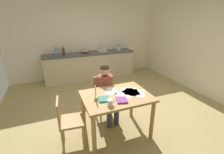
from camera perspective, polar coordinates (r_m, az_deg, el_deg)
ground_plane at (r=3.89m, az=1.23°, el=-11.58°), size 5.20×5.20×0.04m
wall_back at (r=5.81m, az=-9.02°, el=13.10°), size 5.20×0.12×2.60m
wall_right at (r=4.98m, az=30.46°, el=9.22°), size 0.12×5.20×2.60m
kitchen_counter at (r=5.65m, az=-7.68°, el=4.11°), size 3.07×0.64×0.90m
dining_table at (r=2.84m, az=1.54°, el=-8.74°), size 1.16×0.86×0.79m
chair_at_table at (r=3.47m, az=-2.97°, el=-6.20°), size 0.42×0.42×0.87m
person_seated at (r=3.27m, az=-2.05°, el=-4.32°), size 0.34×0.60×1.19m
chair_side_empty at (r=2.80m, az=-15.41°, el=-14.56°), size 0.44×0.44×0.86m
coffee_mug at (r=2.46m, az=-0.63°, el=-9.12°), size 0.12×0.09×0.10m
candlestick at (r=2.61m, az=-5.82°, el=-6.82°), size 0.06×0.06×0.25m
book_magazine at (r=2.63m, az=-2.96°, el=-7.85°), size 0.20×0.21×0.02m
book_cookery at (r=2.61m, az=3.47°, el=-8.19°), size 0.21×0.24×0.02m
paper_letter at (r=2.93m, az=7.25°, el=-5.12°), size 0.29×0.34×0.00m
paper_bill at (r=2.81m, az=4.35°, el=-6.18°), size 0.32×0.36×0.00m
paper_envelope at (r=2.90m, az=9.37°, el=-5.56°), size 0.33×0.36×0.00m
paper_receipt at (r=2.89m, az=6.69°, el=-5.48°), size 0.31×0.36×0.00m
paper_notice at (r=2.94m, az=5.89°, el=-4.91°), size 0.26×0.33×0.00m
paper_flyer at (r=2.92m, az=-0.17°, el=-5.03°), size 0.33×0.36×0.00m
sink_unit at (r=5.66m, az=-3.42°, el=9.22°), size 0.36×0.36×0.24m
bottle_oil at (r=5.41m, az=-19.17°, el=8.66°), size 0.07×0.07×0.29m
bottle_vinegar at (r=5.39m, az=-18.04°, el=8.61°), size 0.06×0.06×0.26m
bottle_wine_red at (r=5.37m, az=-16.88°, el=8.72°), size 0.08×0.08×0.27m
mixing_bowl at (r=5.54m, az=-9.62°, el=9.12°), size 0.27×0.27×0.12m
stovetop_kettle at (r=5.85m, az=2.30°, el=10.40°), size 0.18×0.18×0.22m
wine_glass_near_sink at (r=5.67m, az=-7.75°, el=9.98°), size 0.07×0.07×0.15m
wine_glass_by_kettle at (r=5.65m, az=-8.77°, el=9.88°), size 0.07×0.07×0.15m
wine_glass_back_left at (r=5.62m, az=-9.74°, el=9.78°), size 0.07×0.07×0.15m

